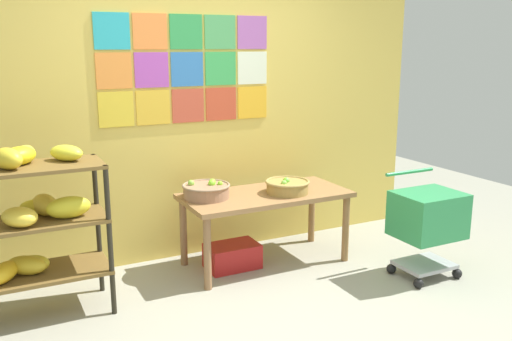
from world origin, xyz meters
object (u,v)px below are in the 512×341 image
at_px(banana_shelf_unit, 30,215).
at_px(fruit_basket_back_right, 206,190).
at_px(display_table, 265,202).
at_px(produce_crate_under_table, 232,256).
at_px(shopping_cart, 428,218).
at_px(fruit_basket_right, 287,186).

bearing_deg(banana_shelf_unit, fruit_basket_back_right, 8.93).
height_order(display_table, fruit_basket_back_right, fruit_basket_back_right).
bearing_deg(produce_crate_under_table, shopping_cart, -33.01).
distance_m(display_table, fruit_basket_back_right, 0.53).
relative_size(fruit_basket_right, shopping_cart, 0.45).
bearing_deg(banana_shelf_unit, fruit_basket_right, 1.27).
height_order(produce_crate_under_table, shopping_cart, shopping_cart).
bearing_deg(display_table, banana_shelf_unit, -176.14).
bearing_deg(produce_crate_under_table, display_table, -5.24).
relative_size(display_table, produce_crate_under_table, 3.21).
distance_m(fruit_basket_back_right, shopping_cart, 1.80).
bearing_deg(shopping_cart, produce_crate_under_table, 151.99).
xyz_separation_m(banana_shelf_unit, shopping_cart, (2.88, -0.71, -0.24)).
bearing_deg(fruit_basket_right, display_table, 154.08).
bearing_deg(display_table, produce_crate_under_table, 174.76).
height_order(display_table, shopping_cart, shopping_cart).
relative_size(fruit_basket_back_right, produce_crate_under_table, 0.90).
xyz_separation_m(fruit_basket_right, shopping_cart, (0.86, -0.76, -0.19)).
height_order(fruit_basket_right, produce_crate_under_table, fruit_basket_right).
bearing_deg(banana_shelf_unit, display_table, 3.86).
height_order(banana_shelf_unit, fruit_basket_back_right, banana_shelf_unit).
bearing_deg(produce_crate_under_table, fruit_basket_right, -13.05).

